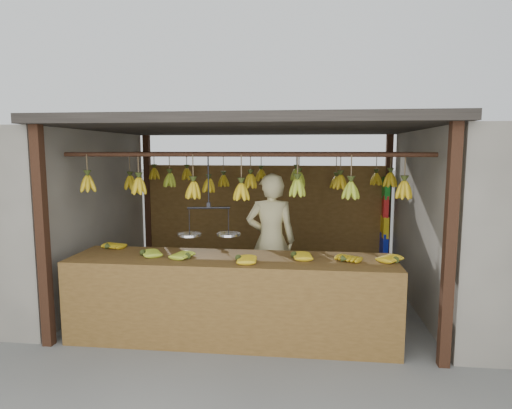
# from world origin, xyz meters

# --- Properties ---
(ground) EXTENTS (80.00, 80.00, 0.00)m
(ground) POSITION_xyz_m (0.00, 0.00, 0.00)
(ground) COLOR #5B5B57
(stall) EXTENTS (4.30, 3.30, 2.40)m
(stall) POSITION_xyz_m (0.00, 0.33, 1.97)
(stall) COLOR black
(stall) RESTS_ON ground
(neighbor_left) EXTENTS (3.00, 3.00, 2.30)m
(neighbor_left) POSITION_xyz_m (-3.60, 0.00, 1.15)
(neighbor_left) COLOR slate
(neighbor_left) RESTS_ON ground
(counter) EXTENTS (3.62, 0.79, 0.96)m
(counter) POSITION_xyz_m (-0.10, -1.23, 0.71)
(counter) COLOR brown
(counter) RESTS_ON ground
(hanging_bananas) EXTENTS (3.62, 2.25, 0.40)m
(hanging_bananas) POSITION_xyz_m (-0.00, 0.01, 1.64)
(hanging_bananas) COLOR #BA9613
(hanging_bananas) RESTS_ON ground
(balance_scale) EXTENTS (0.67, 0.32, 0.89)m
(balance_scale) POSITION_xyz_m (-0.37, -1.00, 1.18)
(balance_scale) COLOR black
(balance_scale) RESTS_ON ground
(vendor) EXTENTS (0.67, 0.47, 1.76)m
(vendor) POSITION_xyz_m (0.24, -0.10, 0.88)
(vendor) COLOR beige
(vendor) RESTS_ON ground
(bag_bundles) EXTENTS (0.08, 0.26, 1.23)m
(bag_bundles) POSITION_xyz_m (1.94, 1.35, 1.01)
(bag_bundles) COLOR #199926
(bag_bundles) RESTS_ON ground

